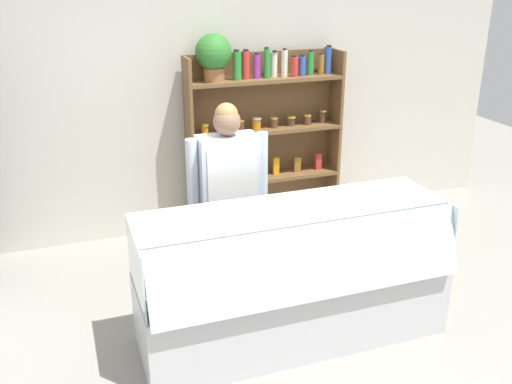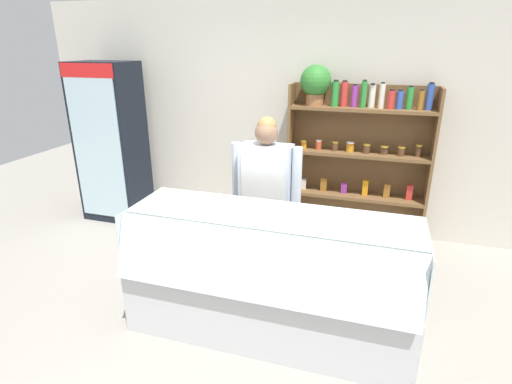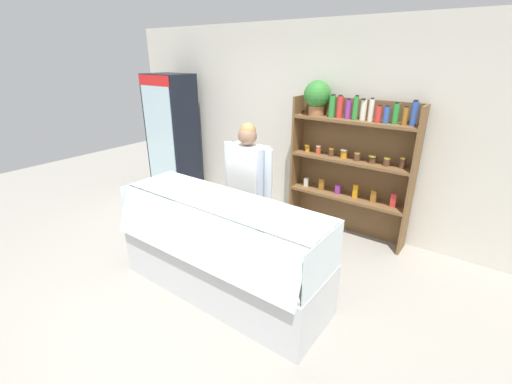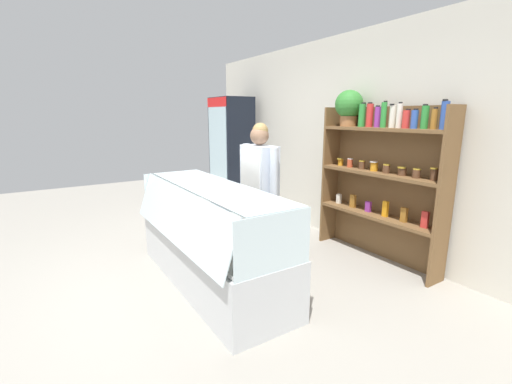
{
  "view_description": "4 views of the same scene",
  "coord_description": "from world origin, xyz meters",
  "px_view_note": "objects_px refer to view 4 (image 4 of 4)",
  "views": [
    {
      "loc": [
        -1.26,
        -3.18,
        2.53
      ],
      "look_at": [
        0.02,
        0.43,
        1.02
      ],
      "focal_mm": 40.0,
      "sensor_mm": 36.0,
      "label": 1
    },
    {
      "loc": [
        0.86,
        -2.52,
        2.19
      ],
      "look_at": [
        -0.06,
        0.45,
        1.03
      ],
      "focal_mm": 28.0,
      "sensor_mm": 36.0,
      "label": 2
    },
    {
      "loc": [
        2.17,
        -2.09,
        2.28
      ],
      "look_at": [
        0.26,
        0.5,
        0.98
      ],
      "focal_mm": 24.0,
      "sensor_mm": 36.0,
      "label": 3
    },
    {
      "loc": [
        3.13,
        -1.31,
        1.68
      ],
      "look_at": [
        0.04,
        0.68,
        0.85
      ],
      "focal_mm": 24.0,
      "sensor_mm": 36.0,
      "label": 4
    }
  ],
  "objects_px": {
    "drinks_fridge": "(231,153)",
    "shelving_unit": "(375,160)",
    "deli_display_case": "(211,253)",
    "shop_clerk": "(259,181)"
  },
  "relations": [
    {
      "from": "deli_display_case",
      "to": "shop_clerk",
      "type": "height_order",
      "value": "shop_clerk"
    },
    {
      "from": "shelving_unit",
      "to": "drinks_fridge",
      "type": "bearing_deg",
      "value": -174.42
    },
    {
      "from": "drinks_fridge",
      "to": "shop_clerk",
      "type": "height_order",
      "value": "drinks_fridge"
    },
    {
      "from": "drinks_fridge",
      "to": "shelving_unit",
      "type": "relative_size",
      "value": 1.01
    },
    {
      "from": "shop_clerk",
      "to": "drinks_fridge",
      "type": "bearing_deg",
      "value": 158.57
    },
    {
      "from": "shelving_unit",
      "to": "shop_clerk",
      "type": "bearing_deg",
      "value": -118.01
    },
    {
      "from": "drinks_fridge",
      "to": "shelving_unit",
      "type": "xyz_separation_m",
      "value": [
        2.95,
        0.29,
        0.18
      ]
    },
    {
      "from": "shop_clerk",
      "to": "deli_display_case",
      "type": "bearing_deg",
      "value": -72.25
    },
    {
      "from": "drinks_fridge",
      "to": "shop_clerk",
      "type": "xyz_separation_m",
      "value": [
        2.32,
        -0.91,
        -0.05
      ]
    },
    {
      "from": "deli_display_case",
      "to": "shop_clerk",
      "type": "relative_size",
      "value": 1.37
    }
  ]
}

